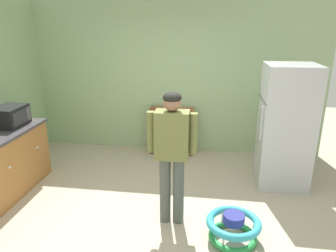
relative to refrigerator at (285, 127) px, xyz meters
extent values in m
plane|color=#B3A68F|center=(-1.70, -1.20, -0.89)|extent=(12.00, 12.00, 0.00)
cube|color=#98B787|center=(-1.70, 1.13, 0.46)|extent=(5.20, 0.06, 2.70)
sphere|color=silver|center=(-3.59, -1.14, -0.33)|extent=(0.04, 0.04, 0.04)
sphere|color=silver|center=(-3.59, -0.47, -0.33)|extent=(0.04, 0.04, 0.04)
cube|color=#B7BABF|center=(0.00, 0.00, 0.00)|extent=(0.70, 0.68, 1.78)
cylinder|color=silver|center=(-0.36, -0.17, 0.09)|extent=(0.02, 0.02, 0.50)
cube|color=#333333|center=(-0.35, 0.00, 0.39)|extent=(0.01, 0.67, 0.01)
cube|color=#9A6638|center=(-2.15, 0.91, -0.47)|extent=(0.02, 0.28, 0.85)
cube|color=#9A6638|center=(-1.37, 0.91, -0.47)|extent=(0.02, 0.28, 0.85)
cube|color=#9C603F|center=(-1.76, 1.04, -0.47)|extent=(0.80, 0.02, 0.85)
cube|color=#9A6638|center=(-1.76, 0.91, -0.86)|extent=(0.76, 0.24, 0.02)
cube|color=#9A6638|center=(-1.76, 0.91, -0.46)|extent=(0.76, 0.24, 0.02)
cube|color=#82388F|center=(-2.11, 0.88, -0.73)|extent=(0.02, 0.17, 0.24)
cube|color=#278A4B|center=(-2.11, 0.88, -0.33)|extent=(0.03, 0.17, 0.24)
cube|color=#483A40|center=(-2.06, 0.88, -0.76)|extent=(0.03, 0.17, 0.18)
cube|color=#2653A4|center=(-2.05, 0.88, -0.32)|extent=(0.03, 0.17, 0.25)
cube|color=gold|center=(-2.02, 0.88, -0.77)|extent=(0.03, 0.17, 0.16)
cube|color=red|center=(-2.01, 0.88, -0.32)|extent=(0.03, 0.17, 0.26)
cube|color=green|center=(-1.93, 0.88, -0.75)|extent=(0.02, 0.17, 0.20)
cube|color=purple|center=(-1.97, 0.88, -0.33)|extent=(0.03, 0.17, 0.24)
cube|color=gold|center=(-1.89, 0.88, -0.76)|extent=(0.02, 0.17, 0.18)
cube|color=#2B549D|center=(-1.86, 0.88, -0.33)|extent=(0.03, 0.17, 0.24)
cube|color=#863D95|center=(-1.82, 0.88, -0.77)|extent=(0.02, 0.17, 0.17)
cylinder|color=#4F5650|center=(-1.57, -1.18, -0.47)|extent=(0.13, 0.13, 0.84)
cylinder|color=#4F5650|center=(-1.41, -1.18, -0.47)|extent=(0.13, 0.13, 0.84)
cube|color=olive|center=(-1.49, -1.18, 0.23)|extent=(0.38, 0.22, 0.55)
cylinder|color=olive|center=(-1.73, -1.18, 0.25)|extent=(0.09, 0.09, 0.47)
cylinder|color=olive|center=(-1.25, -1.18, 0.25)|extent=(0.09, 0.09, 0.47)
sphere|color=#90654B|center=(-1.49, -1.18, 0.60)|extent=(0.20, 0.20, 0.20)
ellipsoid|color=black|center=(-1.49, -1.18, 0.65)|extent=(0.21, 0.21, 0.13)
torus|color=green|center=(-0.77, -1.44, -0.86)|extent=(0.54, 0.54, 0.07)
torus|color=#32A8BF|center=(-0.77, -1.44, -0.67)|extent=(0.60, 0.60, 0.08)
cylinder|color=navy|center=(-0.77, -1.44, -0.62)|extent=(0.23, 0.23, 0.10)
cylinder|color=silver|center=(-0.55, -1.44, -0.76)|extent=(0.02, 0.02, 0.18)
cylinder|color=silver|center=(-0.88, -1.24, -0.76)|extent=(0.02, 0.02, 0.18)
cylinder|color=silver|center=(-0.88, -1.63, -0.76)|extent=(0.02, 0.02, 0.18)
cube|color=black|center=(-3.91, -0.52, 0.15)|extent=(0.36, 0.48, 0.28)
cube|color=#2D2D33|center=(-3.73, -0.56, 0.15)|extent=(0.01, 0.31, 0.20)
cube|color=#515156|center=(-3.73, -0.35, 0.15)|extent=(0.01, 0.10, 0.20)
camera|label=1|loc=(-1.08, -4.42, 1.41)|focal=33.24mm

